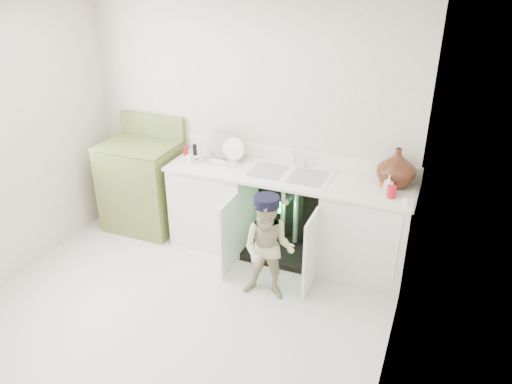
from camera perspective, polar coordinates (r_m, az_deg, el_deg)
ground at (r=4.57m, az=-8.45°, el=-13.15°), size 3.50×3.50×0.00m
room_shell at (r=3.91m, az=-9.64°, el=1.22°), size 6.00×5.50×1.26m
counter_run at (r=5.02m, az=3.99°, el=-2.39°), size 2.44×1.02×1.26m
avocado_stove at (r=5.68m, az=-12.75°, el=0.86°), size 0.80×0.65×1.24m
repair_worker at (r=4.40m, az=1.43°, el=-6.47°), size 0.51×0.60×1.00m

